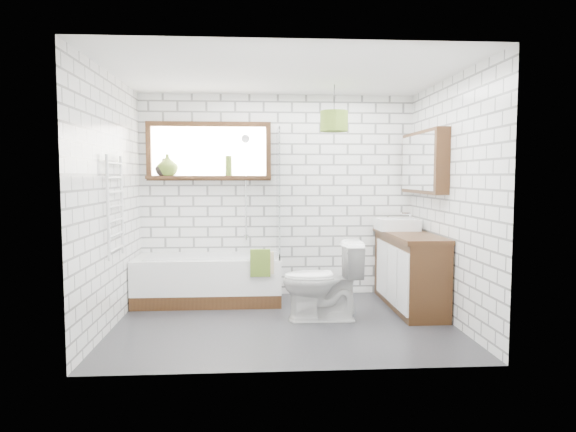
{
  "coord_description": "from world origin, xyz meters",
  "views": [
    {
      "loc": [
        -0.29,
        -5.12,
        1.5
      ],
      "look_at": [
        0.06,
        0.25,
        1.08
      ],
      "focal_mm": 32.0,
      "sensor_mm": 36.0,
      "label": 1
    }
  ],
  "objects": [
    {
      "name": "vase_olive",
      "position": [
        -1.35,
        1.23,
        1.61
      ],
      "size": [
        0.28,
        0.28,
        0.26
      ],
      "primitive_type": "imported",
      "rotation": [
        0.0,
        0.0,
        0.14
      ],
      "color": "#577122",
      "rests_on": "window"
    },
    {
      "name": "towel_green",
      "position": [
        -0.23,
        0.55,
        0.53
      ],
      "size": [
        0.22,
        0.06,
        0.31
      ],
      "primitive_type": "cube",
      "color": "#506C20",
      "rests_on": "bathtub"
    },
    {
      "name": "pendant",
      "position": [
        0.59,
        0.56,
        2.1
      ],
      "size": [
        0.31,
        0.31,
        0.23
      ],
      "primitive_type": "cylinder",
      "color": "#506C20",
      "rests_on": "ceiling"
    },
    {
      "name": "wall_front",
      "position": [
        0.0,
        -1.3,
        1.25
      ],
      "size": [
        3.4,
        0.01,
        2.5
      ],
      "primitive_type": "cube",
      "color": "white",
      "rests_on": "ground"
    },
    {
      "name": "towel_radiator",
      "position": [
        -1.66,
        0.0,
        1.2
      ],
      "size": [
        0.06,
        0.52,
        1.0
      ],
      "primitive_type": "cube",
      "color": "white",
      "rests_on": "wall_left"
    },
    {
      "name": "vase_dark",
      "position": [
        -1.4,
        1.23,
        1.59
      ],
      "size": [
        0.26,
        0.26,
        0.21
      ],
      "primitive_type": "imported",
      "rotation": [
        0.0,
        0.0,
        0.38
      ],
      "color": "black",
      "rests_on": "window"
    },
    {
      "name": "tap",
      "position": [
        1.56,
        0.86,
        0.98
      ],
      "size": [
        0.03,
        0.03,
        0.15
      ],
      "primitive_type": "cylinder",
      "rotation": [
        0.0,
        0.0,
        0.07
      ],
      "color": "silver",
      "rests_on": "vanity"
    },
    {
      "name": "toilet",
      "position": [
        0.4,
        0.09,
        0.41
      ],
      "size": [
        0.48,
        0.82,
        0.83
      ],
      "primitive_type": "imported",
      "rotation": [
        0.0,
        0.0,
        -1.59
      ],
      "color": "white",
      "rests_on": "floor"
    },
    {
      "name": "ceiling",
      "position": [
        0.0,
        0.0,
        2.5
      ],
      "size": [
        3.4,
        2.6,
        0.01
      ],
      "primitive_type": "cube",
      "color": "white",
      "rests_on": "ground"
    },
    {
      "name": "wall_back",
      "position": [
        0.0,
        1.3,
        1.25
      ],
      "size": [
        3.4,
        0.01,
        2.5
      ],
      "primitive_type": "cube",
      "color": "white",
      "rests_on": "ground"
    },
    {
      "name": "shower_screen",
      "position": [
        -0.02,
        0.93,
        1.3
      ],
      "size": [
        0.02,
        0.72,
        1.5
      ],
      "primitive_type": "cube",
      "color": "white",
      "rests_on": "bathtub"
    },
    {
      "name": "window",
      "position": [
        -0.85,
        1.26,
        1.8
      ],
      "size": [
        1.52,
        0.16,
        0.68
      ],
      "primitive_type": "cube",
      "color": "black",
      "rests_on": "wall_back"
    },
    {
      "name": "towel_beige",
      "position": [
        -0.18,
        0.55,
        0.53
      ],
      "size": [
        0.19,
        0.05,
        0.25
      ],
      "primitive_type": "cube",
      "color": "tan",
      "rests_on": "bathtub"
    },
    {
      "name": "bottle",
      "position": [
        -0.61,
        1.23,
        1.6
      ],
      "size": [
        0.1,
        0.1,
        0.24
      ],
      "primitive_type": "cylinder",
      "rotation": [
        0.0,
        0.0,
        0.27
      ],
      "color": "#577122",
      "rests_on": "window"
    },
    {
      "name": "shower_riser",
      "position": [
        -0.4,
        1.26,
        1.35
      ],
      "size": [
        0.02,
        0.02,
        1.3
      ],
      "primitive_type": "cylinder",
      "color": "silver",
      "rests_on": "wall_back"
    },
    {
      "name": "vanity",
      "position": [
        1.46,
        0.54,
        0.43
      ],
      "size": [
        0.48,
        1.49,
        0.85
      ],
      "primitive_type": "cube",
      "color": "black",
      "rests_on": "floor"
    },
    {
      "name": "floor",
      "position": [
        0.0,
        0.0,
        -0.01
      ],
      "size": [
        3.4,
        2.6,
        0.01
      ],
      "primitive_type": "cube",
      "color": "#252528",
      "rests_on": "ground"
    },
    {
      "name": "basin",
      "position": [
        1.4,
        0.86,
        0.92
      ],
      "size": [
        0.47,
        0.41,
        0.14
      ],
      "primitive_type": "cube",
      "color": "white",
      "rests_on": "vanity"
    },
    {
      "name": "wall_right",
      "position": [
        1.7,
        0.0,
        1.25
      ],
      "size": [
        0.01,
        2.6,
        2.5
      ],
      "primitive_type": "cube",
      "color": "white",
      "rests_on": "ground"
    },
    {
      "name": "mirror_cabinet",
      "position": [
        1.62,
        0.6,
        1.65
      ],
      "size": [
        0.16,
        1.2,
        0.7
      ],
      "primitive_type": "cube",
      "color": "black",
      "rests_on": "wall_right"
    },
    {
      "name": "bathtub",
      "position": [
        -0.84,
        0.93,
        0.27
      ],
      "size": [
        1.69,
        0.75,
        0.55
      ],
      "primitive_type": "cube",
      "color": "white",
      "rests_on": "floor"
    },
    {
      "name": "wall_left",
      "position": [
        -1.7,
        0.0,
        1.25
      ],
      "size": [
        0.01,
        2.6,
        2.5
      ],
      "primitive_type": "cube",
      "color": "white",
      "rests_on": "ground"
    }
  ]
}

